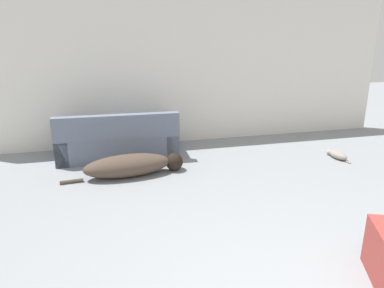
{
  "coord_description": "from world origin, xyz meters",
  "views": [
    {
      "loc": [
        -1.49,
        -1.58,
        2.06
      ],
      "look_at": [
        -0.52,
        2.43,
        0.72
      ],
      "focal_mm": 35.0,
      "sensor_mm": 36.0,
      "label": 1
    }
  ],
  "objects": [
    {
      "name": "wall_back",
      "position": [
        0.0,
        4.82,
        1.28
      ],
      "size": [
        7.37,
        0.06,
        2.55
      ],
      "color": "silver",
      "rests_on": "ground_plane"
    },
    {
      "name": "couch",
      "position": [
        -1.29,
        4.24,
        0.25
      ],
      "size": [
        1.89,
        0.89,
        0.76
      ],
      "rotation": [
        0.0,
        0.0,
        3.11
      ],
      "color": "slate",
      "rests_on": "ground_plane"
    },
    {
      "name": "cat",
      "position": [
        2.08,
        3.31,
        0.06
      ],
      "size": [
        0.23,
        0.5,
        0.12
      ],
      "rotation": [
        0.0,
        0.0,
        1.75
      ],
      "color": "gray",
      "rests_on": "ground_plane"
    },
    {
      "name": "dog",
      "position": [
        -1.15,
        3.38,
        0.15
      ],
      "size": [
        1.73,
        0.53,
        0.31
      ],
      "rotation": [
        0.0,
        0.0,
        0.1
      ],
      "color": "#4C3D33",
      "rests_on": "ground_plane"
    }
  ]
}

